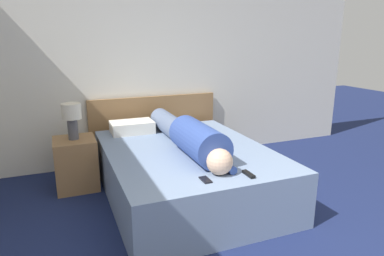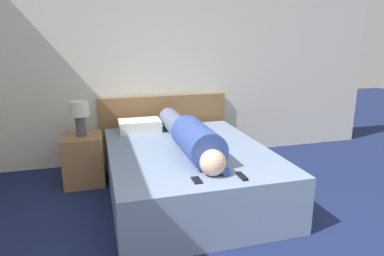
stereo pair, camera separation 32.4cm
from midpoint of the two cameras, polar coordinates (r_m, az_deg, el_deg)
name	(u,v)px [view 1 (the left image)]	position (r m, az deg, el deg)	size (l,w,h in m)	color
wall_back	(163,61)	(4.52, -7.01, 11.03)	(5.84, 0.06, 2.60)	silver
bed	(186,172)	(3.53, -3.57, -7.39)	(1.56, 2.03, 0.51)	#7589A8
headboard	(155,128)	(4.55, -8.28, -0.11)	(1.68, 0.04, 0.86)	olive
nightstand	(76,163)	(3.96, -21.02, -5.58)	(0.43, 0.45, 0.55)	olive
table_lamp	(72,116)	(3.82, -21.74, 1.82)	(0.20, 0.20, 0.38)	#4C4C51
person_lying	(189,136)	(3.36, -3.26, -1.39)	(0.33, 1.79, 0.33)	#DBB293
pillow_near_headboard	(132,127)	(4.08, -12.21, 0.13)	(0.48, 0.31, 0.14)	silver
tv_remote	(249,174)	(2.79, 6.14, -7.71)	(0.04, 0.15, 0.02)	black
cell_phone	(206,180)	(2.69, -1.21, -8.70)	(0.06, 0.13, 0.01)	black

